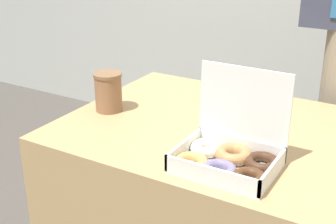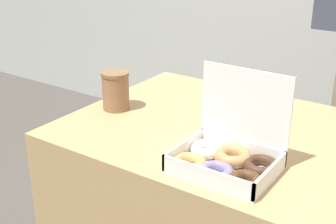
{
  "view_description": "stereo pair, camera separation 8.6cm",
  "coord_description": "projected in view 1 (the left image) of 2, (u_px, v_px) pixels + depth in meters",
  "views": [
    {
      "loc": [
        0.5,
        -1.33,
        1.36
      ],
      "look_at": [
        -0.12,
        -0.27,
        0.85
      ],
      "focal_mm": 50.0,
      "sensor_mm": 36.0,
      "label": 1
    },
    {
      "loc": [
        0.57,
        -1.29,
        1.36
      ],
      "look_at": [
        -0.12,
        -0.27,
        0.85
      ],
      "focal_mm": 50.0,
      "sensor_mm": 36.0,
      "label": 2
    }
  ],
  "objects": [
    {
      "name": "donut_box",
      "position": [
        229.0,
        154.0,
        1.31
      ],
      "size": [
        0.3,
        0.24,
        0.27
      ],
      "color": "white",
      "rests_on": "table"
    },
    {
      "name": "coffee_cup",
      "position": [
        108.0,
        92.0,
        1.69
      ],
      "size": [
        0.1,
        0.1,
        0.14
      ],
      "color": "#8C6042",
      "rests_on": "table"
    },
    {
      "name": "table",
      "position": [
        235.0,
        221.0,
        1.68
      ],
      "size": [
        1.2,
        0.81,
        0.71
      ],
      "color": "tan",
      "rests_on": "ground_plane"
    }
  ]
}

